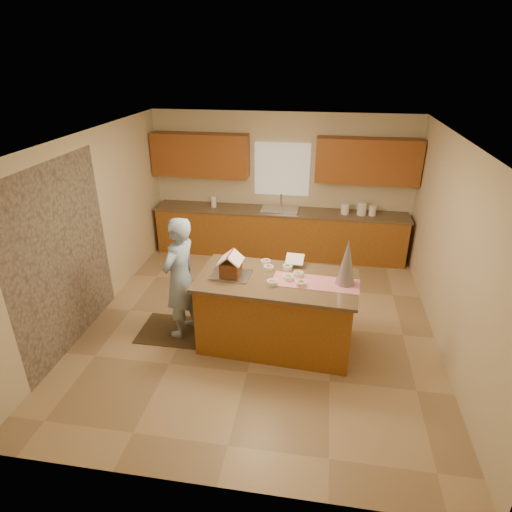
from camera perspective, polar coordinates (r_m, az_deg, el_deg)
name	(u,v)px	position (r m, az deg, el deg)	size (l,w,h in m)	color
floor	(260,322)	(6.56, 0.59, -8.72)	(5.50, 5.50, 0.00)	tan
ceiling	(261,139)	(5.52, 0.72, 15.17)	(5.50, 5.50, 0.00)	silver
wall_back	(282,184)	(8.48, 3.44, 9.43)	(5.50, 5.50, 0.00)	beige
wall_front	(210,374)	(3.59, -6.08, -15.18)	(5.50, 5.50, 0.00)	beige
wall_left	(91,229)	(6.72, -20.99, 3.36)	(5.50, 5.50, 0.00)	beige
wall_right	(453,252)	(6.10, 24.57, 0.52)	(5.50, 5.50, 0.00)	beige
stone_accent	(62,259)	(6.12, -24.18, -0.34)	(2.50, 2.50, 0.00)	gray
window_curtain	(282,169)	(8.38, 3.47, 11.35)	(1.05, 0.03, 1.00)	white
back_counter_base	(279,234)	(8.50, 3.07, 2.97)	(4.80, 0.60, 0.88)	#92641E
back_counter_top	(280,211)	(8.34, 3.14, 5.90)	(4.85, 0.63, 0.04)	brown
upper_cabinet_left	(200,155)	(8.47, -7.37, 13.08)	(1.85, 0.35, 0.80)	brown
upper_cabinet_right	(368,161)	(8.17, 14.52, 12.05)	(1.85, 0.35, 0.80)	brown
sink	(280,212)	(8.34, 3.14, 5.83)	(0.70, 0.45, 0.12)	silver
faucet	(281,201)	(8.46, 3.30, 7.32)	(0.03, 0.03, 0.28)	silver
island_base	(276,313)	(5.88, 2.71, -7.54)	(1.98, 0.99, 0.97)	#92641E
island_top	(277,280)	(5.62, 2.81, -3.20)	(2.07, 1.08, 0.04)	brown
table_runner	(316,283)	(5.56, 7.86, -3.49)	(1.10, 0.40, 0.01)	red
baking_tray	(231,275)	(5.68, -3.31, -2.49)	(0.51, 0.37, 0.03)	silver
cookbook	(295,259)	(5.91, 5.14, -0.43)	(0.24, 0.02, 0.20)	white
tinsel_tree	(347,262)	(5.46, 11.90, -0.83)	(0.24, 0.24, 0.61)	silver
rug	(181,331)	(6.45, -9.84, -9.72)	(1.18, 0.77, 0.01)	black
boy	(180,278)	(5.98, -10.00, -2.88)	(0.64, 0.42, 1.74)	#8EAAC9
canister_a	(345,209)	(8.27, 11.67, 6.14)	(0.15, 0.15, 0.21)	white
canister_b	(362,209)	(8.29, 13.79, 6.10)	(0.17, 0.17, 0.24)	white
canister_c	(372,211)	(8.31, 15.12, 5.81)	(0.13, 0.13, 0.19)	white
paper_towel	(214,201)	(8.52, -5.62, 7.18)	(0.10, 0.10, 0.22)	white
gingerbread_house	(231,266)	(5.62, -3.35, -1.32)	(0.32, 0.33, 0.31)	brown
candy_bowls	(283,274)	(5.67, 3.56, -2.32)	(0.65, 0.70, 0.06)	green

